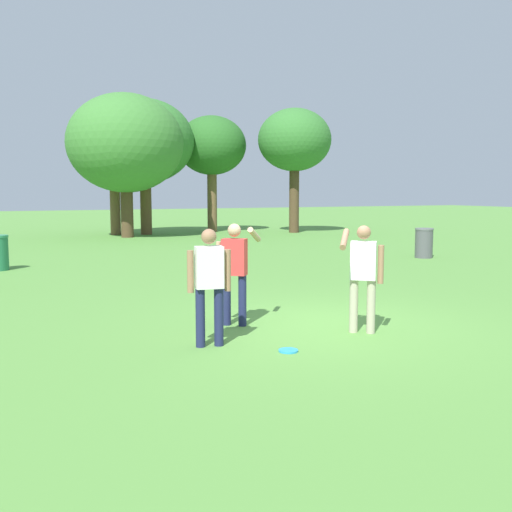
{
  "coord_description": "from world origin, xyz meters",
  "views": [
    {
      "loc": [
        -4.88,
        -7.86,
        2.15
      ],
      "look_at": [
        -0.5,
        1.46,
        1.0
      ],
      "focal_mm": 40.86,
      "sensor_mm": 36.0,
      "label": 1
    }
  ],
  "objects_px": {
    "person_bystander": "(209,279)",
    "tree_back_right": "(295,141)",
    "frisbee": "(288,351)",
    "tree_broad_center": "(114,158)",
    "person_thrower": "(235,266)",
    "tree_far_right": "(125,144)",
    "tree_back_left": "(212,147)",
    "tree_slender_mid": "(145,142)",
    "trash_can_beside_table": "(424,243)",
    "person_catcher": "(363,270)"
  },
  "relations": [
    {
      "from": "frisbee",
      "to": "person_thrower",
      "type": "bearing_deg",
      "value": 91.48
    },
    {
      "from": "person_thrower",
      "to": "tree_slender_mid",
      "type": "xyz_separation_m",
      "value": [
        3.74,
        20.0,
        3.59
      ]
    },
    {
      "from": "tree_back_left",
      "to": "person_bystander",
      "type": "bearing_deg",
      "value": -110.96
    },
    {
      "from": "person_thrower",
      "to": "person_bystander",
      "type": "height_order",
      "value": "same"
    },
    {
      "from": "person_thrower",
      "to": "tree_back_left",
      "type": "relative_size",
      "value": 0.27
    },
    {
      "from": "person_bystander",
      "to": "frisbee",
      "type": "relative_size",
      "value": 6.19
    },
    {
      "from": "person_thrower",
      "to": "person_catcher",
      "type": "bearing_deg",
      "value": -39.79
    },
    {
      "from": "tree_far_right",
      "to": "tree_back_right",
      "type": "distance_m",
      "value": 8.58
    },
    {
      "from": "tree_back_right",
      "to": "person_thrower",
      "type": "bearing_deg",
      "value": -121.41
    },
    {
      "from": "tree_slender_mid",
      "to": "tree_far_right",
      "type": "bearing_deg",
      "value": -131.71
    },
    {
      "from": "person_thrower",
      "to": "tree_back_right",
      "type": "distance_m",
      "value": 21.49
    },
    {
      "from": "trash_can_beside_table",
      "to": "tree_back_left",
      "type": "relative_size",
      "value": 0.16
    },
    {
      "from": "trash_can_beside_table",
      "to": "tree_broad_center",
      "type": "distance_m",
      "value": 16.18
    },
    {
      "from": "tree_slender_mid",
      "to": "tree_back_left",
      "type": "height_order",
      "value": "tree_slender_mid"
    },
    {
      "from": "tree_back_right",
      "to": "tree_back_left",
      "type": "bearing_deg",
      "value": 147.32
    },
    {
      "from": "person_bystander",
      "to": "tree_slender_mid",
      "type": "xyz_separation_m",
      "value": [
        4.55,
        21.03,
        3.61
      ]
    },
    {
      "from": "frisbee",
      "to": "tree_broad_center",
      "type": "relative_size",
      "value": 0.05
    },
    {
      "from": "trash_can_beside_table",
      "to": "tree_slender_mid",
      "type": "relative_size",
      "value": 0.14
    },
    {
      "from": "trash_can_beside_table",
      "to": "tree_far_right",
      "type": "distance_m",
      "value": 14.66
    },
    {
      "from": "tree_slender_mid",
      "to": "tree_back_right",
      "type": "distance_m",
      "value": 7.55
    },
    {
      "from": "tree_slender_mid",
      "to": "tree_back_left",
      "type": "xyz_separation_m",
      "value": [
        3.65,
        0.39,
        -0.09
      ]
    },
    {
      "from": "person_bystander",
      "to": "tree_back_left",
      "type": "xyz_separation_m",
      "value": [
        8.21,
        21.42,
        3.52
      ]
    },
    {
      "from": "trash_can_beside_table",
      "to": "tree_back_left",
      "type": "height_order",
      "value": "tree_back_left"
    },
    {
      "from": "trash_can_beside_table",
      "to": "tree_far_right",
      "type": "height_order",
      "value": "tree_far_right"
    },
    {
      "from": "person_thrower",
      "to": "tree_broad_center",
      "type": "distance_m",
      "value": 20.72
    },
    {
      "from": "person_thrower",
      "to": "tree_broad_center",
      "type": "relative_size",
      "value": 0.31
    },
    {
      "from": "tree_back_right",
      "to": "tree_far_right",
      "type": "bearing_deg",
      "value": 176.5
    },
    {
      "from": "person_thrower",
      "to": "tree_back_left",
      "type": "height_order",
      "value": "tree_back_left"
    },
    {
      "from": "person_thrower",
      "to": "tree_back_right",
      "type": "height_order",
      "value": "tree_back_right"
    },
    {
      "from": "person_bystander",
      "to": "tree_far_right",
      "type": "height_order",
      "value": "tree_far_right"
    },
    {
      "from": "frisbee",
      "to": "person_catcher",
      "type": "bearing_deg",
      "value": 16.27
    },
    {
      "from": "tree_far_right",
      "to": "tree_back_right",
      "type": "height_order",
      "value": "tree_far_right"
    },
    {
      "from": "tree_slender_mid",
      "to": "frisbee",
      "type": "bearing_deg",
      "value": -99.64
    },
    {
      "from": "frisbee",
      "to": "trash_can_beside_table",
      "type": "relative_size",
      "value": 0.28
    },
    {
      "from": "trash_can_beside_table",
      "to": "tree_slender_mid",
      "type": "height_order",
      "value": "tree_slender_mid"
    },
    {
      "from": "tree_far_right",
      "to": "tree_back_left",
      "type": "xyz_separation_m",
      "value": [
        4.92,
        1.81,
        0.15
      ]
    },
    {
      "from": "person_catcher",
      "to": "person_bystander",
      "type": "xyz_separation_m",
      "value": [
        -2.37,
        0.27,
        -0.02
      ]
    },
    {
      "from": "person_thrower",
      "to": "tree_back_right",
      "type": "relative_size",
      "value": 0.26
    },
    {
      "from": "trash_can_beside_table",
      "to": "tree_back_right",
      "type": "height_order",
      "value": "tree_back_right"
    },
    {
      "from": "tree_back_left",
      "to": "tree_broad_center",
      "type": "bearing_deg",
      "value": 179.88
    },
    {
      "from": "person_thrower",
      "to": "tree_broad_center",
      "type": "xyz_separation_m",
      "value": [
        2.3,
        20.4,
        2.8
      ]
    },
    {
      "from": "frisbee",
      "to": "tree_back_right",
      "type": "bearing_deg",
      "value": 60.97
    },
    {
      "from": "tree_broad_center",
      "to": "tree_back_right",
      "type": "distance_m",
      "value": 9.08
    },
    {
      "from": "person_thrower",
      "to": "tree_far_right",
      "type": "xyz_separation_m",
      "value": [
        2.47,
        18.58,
        3.35
      ]
    },
    {
      "from": "person_bystander",
      "to": "frisbee",
      "type": "distance_m",
      "value": 1.45
    },
    {
      "from": "tree_far_right",
      "to": "tree_back_right",
      "type": "bearing_deg",
      "value": -3.5
    },
    {
      "from": "frisbee",
      "to": "trash_can_beside_table",
      "type": "xyz_separation_m",
      "value": [
        9.22,
        7.9,
        0.47
      ]
    },
    {
      "from": "tree_slender_mid",
      "to": "tree_back_left",
      "type": "relative_size",
      "value": 1.1
    },
    {
      "from": "person_bystander",
      "to": "tree_back_right",
      "type": "bearing_deg",
      "value": 58.18
    },
    {
      "from": "person_catcher",
      "to": "person_thrower",
      "type": "bearing_deg",
      "value": 140.21
    }
  ]
}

